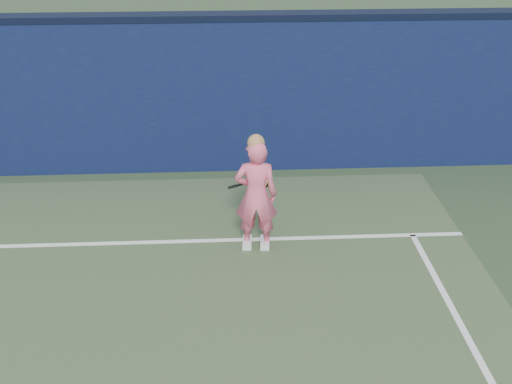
{
  "coord_description": "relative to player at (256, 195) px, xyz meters",
  "views": [
    {
      "loc": [
        2.2,
        -3.61,
        4.57
      ],
      "look_at": [
        2.6,
        3.85,
        0.82
      ],
      "focal_mm": 45.0,
      "sensor_mm": 36.0,
      "label": 1
    }
  ],
  "objects": [
    {
      "name": "wall_cap",
      "position": [
        -2.6,
        2.65,
        1.77
      ],
      "size": [
        24.0,
        0.42,
        0.1
      ],
      "primitive_type": "cube",
      "color": "black",
      "rests_on": "backstop_wall"
    },
    {
      "name": "racket",
      "position": [
        0.04,
        0.44,
        -0.01
      ],
      "size": [
        0.6,
        0.13,
        0.32
      ],
      "rotation": [
        0.0,
        0.0,
        -0.1
      ],
      "color": "black",
      "rests_on": "ground"
    },
    {
      "name": "backstop_wall",
      "position": [
        -2.6,
        2.65,
        0.47
      ],
      "size": [
        24.0,
        0.4,
        2.5
      ],
      "primitive_type": "cube",
      "color": "#0D1139",
      "rests_on": "ground"
    },
    {
      "name": "player",
      "position": [
        0.0,
        0.0,
        0.0
      ],
      "size": [
        0.59,
        0.41,
        1.62
      ],
      "rotation": [
        0.0,
        0.0,
        3.07
      ],
      "color": "#FE6385",
      "rests_on": "ground"
    }
  ]
}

